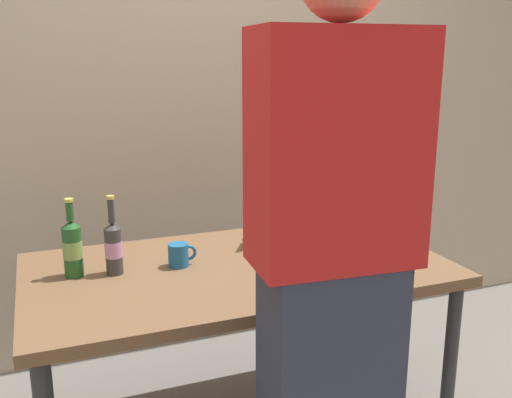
{
  "coord_description": "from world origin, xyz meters",
  "views": [
    {
      "loc": [
        -0.68,
        -1.94,
        1.51
      ],
      "look_at": [
        0.07,
        0.0,
        0.99
      ],
      "focal_mm": 40.15,
      "sensor_mm": 36.0,
      "label": 1
    }
  ],
  "objects_px": {
    "beer_bottle_brown": "(72,247)",
    "coffee_mug": "(179,255)",
    "laptop": "(297,234)",
    "person_figure": "(332,278)",
    "beer_bottle_dark": "(113,246)"
  },
  "relations": [
    {
      "from": "coffee_mug",
      "to": "person_figure",
      "type": "bearing_deg",
      "value": -71.51
    },
    {
      "from": "beer_bottle_dark",
      "to": "coffee_mug",
      "type": "distance_m",
      "value": 0.25
    },
    {
      "from": "laptop",
      "to": "person_figure",
      "type": "xyz_separation_m",
      "value": [
        -0.27,
        -0.8,
        0.15
      ]
    },
    {
      "from": "person_figure",
      "to": "coffee_mug",
      "type": "distance_m",
      "value": 0.79
    },
    {
      "from": "beer_bottle_brown",
      "to": "coffee_mug",
      "type": "relative_size",
      "value": 2.65
    },
    {
      "from": "laptop",
      "to": "coffee_mug",
      "type": "height_order",
      "value": "laptop"
    },
    {
      "from": "laptop",
      "to": "beer_bottle_brown",
      "type": "relative_size",
      "value": 1.45
    },
    {
      "from": "laptop",
      "to": "beer_bottle_dark",
      "type": "height_order",
      "value": "beer_bottle_dark"
    },
    {
      "from": "beer_bottle_dark",
      "to": "person_figure",
      "type": "relative_size",
      "value": 0.16
    },
    {
      "from": "coffee_mug",
      "to": "laptop",
      "type": "bearing_deg",
      "value": 7.18
    },
    {
      "from": "beer_bottle_brown",
      "to": "person_figure",
      "type": "distance_m",
      "value": 1.0
    },
    {
      "from": "beer_bottle_brown",
      "to": "coffee_mug",
      "type": "height_order",
      "value": "beer_bottle_brown"
    },
    {
      "from": "person_figure",
      "to": "coffee_mug",
      "type": "bearing_deg",
      "value": 108.49
    },
    {
      "from": "beer_bottle_dark",
      "to": "person_figure",
      "type": "bearing_deg",
      "value": -56.99
    },
    {
      "from": "person_figure",
      "to": "coffee_mug",
      "type": "xyz_separation_m",
      "value": [
        -0.24,
        0.73,
        -0.15
      ]
    }
  ]
}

